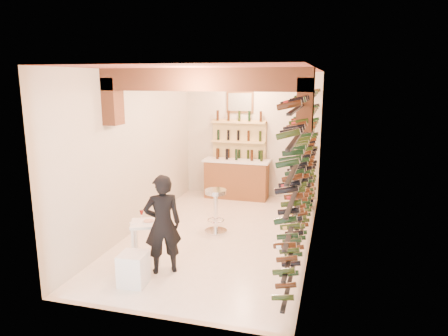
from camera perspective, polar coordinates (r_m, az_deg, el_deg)
name	(u,v)px	position (r m, az deg, el deg)	size (l,w,h in m)	color
ground	(220,235)	(8.25, -0.55, -9.29)	(6.00, 6.00, 0.00)	white
room_shell	(216,123)	(7.46, -1.13, 6.26)	(3.52, 6.02, 3.21)	beige
wine_rack	(301,163)	(7.55, 10.68, 0.73)	(0.32, 5.70, 2.56)	black
back_counter	(237,178)	(10.61, 1.76, -1.36)	(1.70, 0.62, 1.29)	brown
back_shelving	(239,152)	(10.71, 2.08, 2.24)	(1.40, 0.31, 2.73)	#D5BA77
tasting_table	(146,229)	(7.04, -10.78, -8.36)	(0.63, 0.63, 0.85)	white
white_stool	(133,269)	(6.48, -12.45, -13.53)	(0.39, 0.39, 0.49)	white
person	(163,224)	(6.57, -8.51, -7.72)	(0.59, 0.38, 1.60)	black
chrome_barstool	(216,208)	(8.24, -1.15, -5.53)	(0.46, 0.46, 0.88)	silver
crate_lower	(301,203)	(10.04, 10.66, -4.76)	(0.43, 0.30, 0.26)	tan
crate_upper	(302,191)	(9.96, 10.72, -3.22)	(0.52, 0.36, 0.30)	tan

